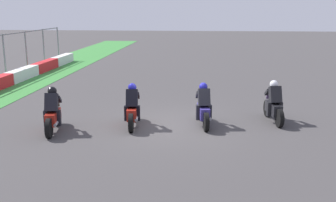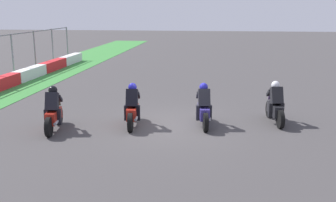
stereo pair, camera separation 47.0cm
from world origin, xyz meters
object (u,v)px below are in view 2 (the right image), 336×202
at_px(rider_lane_b, 204,108).
at_px(rider_lane_c, 133,109).
at_px(rider_lane_a, 275,106).
at_px(rider_lane_d, 54,112).

xyz_separation_m(rider_lane_b, rider_lane_c, (-0.33, 2.46, 0.00)).
bearing_deg(rider_lane_a, rider_lane_b, 97.25).
relative_size(rider_lane_b, rider_lane_c, 1.00).
height_order(rider_lane_a, rider_lane_d, same).
xyz_separation_m(rider_lane_a, rider_lane_d, (-1.85, 7.54, 0.00)).
xyz_separation_m(rider_lane_c, rider_lane_d, (-0.83, 2.53, 0.00)).
bearing_deg(rider_lane_c, rider_lane_a, -84.23).
bearing_deg(rider_lane_d, rider_lane_a, -85.67).
xyz_separation_m(rider_lane_a, rider_lane_c, (-1.02, 5.00, 0.00)).
height_order(rider_lane_a, rider_lane_c, same).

